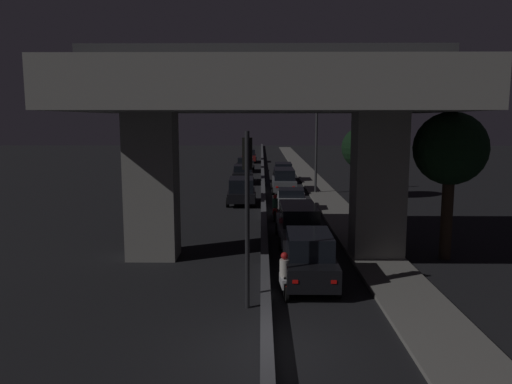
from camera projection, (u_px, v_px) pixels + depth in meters
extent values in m
plane|color=black|center=(267.00, 353.00, 12.44)|extent=(200.00, 200.00, 0.00)
cube|color=#4C4C51|center=(263.00, 179.00, 47.04)|extent=(0.32, 126.00, 0.44)
cube|color=slate|center=(321.00, 191.00, 40.08)|extent=(2.24, 126.00, 0.14)
cube|color=gray|center=(152.00, 186.00, 20.65)|extent=(2.05, 1.60, 6.07)
cube|color=gray|center=(378.00, 186.00, 20.55)|extent=(2.05, 1.60, 6.07)
cube|color=gray|center=(265.00, 90.00, 20.04)|extent=(15.23, 9.01, 1.78)
cube|color=#333335|center=(265.00, 55.00, 19.84)|extent=(15.23, 0.40, 0.90)
cylinder|color=black|center=(247.00, 222.00, 15.03)|extent=(0.14, 0.14, 5.44)
cube|color=black|center=(247.00, 154.00, 14.92)|extent=(0.30, 0.28, 0.95)
sphere|color=black|center=(247.00, 143.00, 15.02)|extent=(0.18, 0.18, 0.18)
sphere|color=yellow|center=(247.00, 153.00, 15.07)|extent=(0.18, 0.18, 0.18)
sphere|color=black|center=(247.00, 163.00, 15.11)|extent=(0.18, 0.18, 0.18)
cylinder|color=#2D2D30|center=(316.00, 144.00, 38.46)|extent=(0.18, 0.18, 7.72)
cylinder|color=#2D2D30|center=(301.00, 96.00, 37.94)|extent=(2.45, 0.10, 0.10)
ellipsoid|color=#F2B759|center=(285.00, 97.00, 37.96)|extent=(0.56, 0.32, 0.24)
cube|color=black|center=(309.00, 265.00, 17.52)|extent=(1.75, 4.01, 0.77)
cube|color=black|center=(309.00, 243.00, 17.41)|extent=(1.53, 2.41, 0.75)
cylinder|color=black|center=(284.00, 264.00, 18.89)|extent=(0.21, 0.67, 0.67)
cylinder|color=black|center=(328.00, 265.00, 18.86)|extent=(0.21, 0.67, 0.67)
cylinder|color=black|center=(287.00, 287.00, 16.29)|extent=(0.21, 0.67, 0.67)
cylinder|color=black|center=(338.00, 288.00, 16.26)|extent=(0.21, 0.67, 0.67)
cube|color=red|center=(295.00, 282.00, 15.54)|extent=(0.18, 0.03, 0.11)
cube|color=red|center=(334.00, 282.00, 15.52)|extent=(0.18, 0.03, 0.11)
cube|color=#515459|center=(298.00, 229.00, 23.61)|extent=(1.96, 4.76, 0.69)
cube|color=black|center=(298.00, 213.00, 23.62)|extent=(1.71, 3.43, 0.79)
cylinder|color=black|center=(277.00, 229.00, 25.19)|extent=(0.21, 0.60, 0.59)
cylinder|color=black|center=(314.00, 229.00, 25.21)|extent=(0.21, 0.60, 0.59)
cylinder|color=black|center=(281.00, 244.00, 22.11)|extent=(0.21, 0.60, 0.59)
cylinder|color=black|center=(322.00, 244.00, 22.12)|extent=(0.21, 0.60, 0.59)
cube|color=red|center=(288.00, 240.00, 21.25)|extent=(0.18, 0.03, 0.11)
cube|color=red|center=(319.00, 240.00, 21.26)|extent=(0.18, 0.03, 0.11)
cube|color=gray|center=(291.00, 201.00, 31.57)|extent=(1.96, 4.22, 0.66)
cube|color=black|center=(291.00, 192.00, 31.38)|extent=(1.63, 1.73, 0.48)
cylinder|color=black|center=(278.00, 203.00, 33.01)|extent=(0.23, 0.65, 0.64)
cylinder|color=black|center=(304.00, 203.00, 32.91)|extent=(0.23, 0.65, 0.64)
cylinder|color=black|center=(277.00, 210.00, 30.32)|extent=(0.23, 0.65, 0.64)
cylinder|color=black|center=(306.00, 210.00, 30.21)|extent=(0.23, 0.65, 0.64)
cube|color=red|center=(281.00, 206.00, 29.54)|extent=(0.18, 0.04, 0.11)
cube|color=red|center=(302.00, 206.00, 29.47)|extent=(0.18, 0.04, 0.11)
cube|color=#515459|center=(284.00, 184.00, 39.87)|extent=(1.79, 4.68, 0.78)
cube|color=black|center=(284.00, 174.00, 39.87)|extent=(1.58, 3.37, 0.80)
cylinder|color=black|center=(272.00, 186.00, 41.47)|extent=(0.20, 0.60, 0.60)
cylinder|color=black|center=(293.00, 186.00, 41.45)|extent=(0.20, 0.60, 0.60)
cylinder|color=black|center=(273.00, 191.00, 38.41)|extent=(0.20, 0.60, 0.60)
cylinder|color=black|center=(296.00, 191.00, 38.39)|extent=(0.20, 0.60, 0.60)
cube|color=red|center=(277.00, 187.00, 37.55)|extent=(0.18, 0.03, 0.11)
cube|color=red|center=(294.00, 187.00, 37.53)|extent=(0.18, 0.03, 0.11)
cube|color=#141938|center=(283.00, 175.00, 46.70)|extent=(1.74, 4.69, 0.63)
cube|color=black|center=(283.00, 167.00, 46.60)|extent=(1.53, 2.82, 0.78)
cylinder|color=black|center=(274.00, 176.00, 48.29)|extent=(0.20, 0.68, 0.68)
cylinder|color=black|center=(291.00, 176.00, 48.26)|extent=(0.20, 0.68, 0.68)
cylinder|color=black|center=(275.00, 180.00, 45.23)|extent=(0.20, 0.68, 0.68)
cylinder|color=black|center=(293.00, 180.00, 45.20)|extent=(0.20, 0.68, 0.68)
cube|color=red|center=(277.00, 177.00, 44.38)|extent=(0.18, 0.03, 0.11)
cube|color=red|center=(291.00, 177.00, 44.36)|extent=(0.18, 0.03, 0.11)
cube|color=black|center=(241.00, 195.00, 34.25)|extent=(1.93, 4.01, 0.62)
cube|color=black|center=(241.00, 184.00, 34.05)|extent=(1.68, 2.89, 0.87)
cylinder|color=black|center=(255.00, 202.00, 33.02)|extent=(0.22, 0.66, 0.65)
cylinder|color=black|center=(228.00, 202.00, 32.99)|extent=(0.22, 0.66, 0.65)
cylinder|color=black|center=(254.00, 196.00, 35.60)|extent=(0.22, 0.66, 0.65)
cylinder|color=black|center=(229.00, 196.00, 35.58)|extent=(0.22, 0.66, 0.65)
cube|color=white|center=(251.00, 192.00, 36.24)|extent=(0.18, 0.03, 0.11)
cube|color=white|center=(233.00, 192.00, 36.23)|extent=(0.18, 0.03, 0.11)
cube|color=black|center=(243.00, 175.00, 45.79)|extent=(1.95, 4.75, 0.72)
cube|color=black|center=(243.00, 168.00, 45.93)|extent=(1.66, 2.30, 0.54)
cylinder|color=black|center=(253.00, 181.00, 44.33)|extent=(0.22, 0.68, 0.68)
cylinder|color=black|center=(233.00, 181.00, 44.29)|extent=(0.22, 0.68, 0.68)
cylinder|color=black|center=(252.00, 177.00, 47.39)|extent=(0.22, 0.68, 0.68)
cylinder|color=black|center=(233.00, 177.00, 47.35)|extent=(0.22, 0.68, 0.68)
cube|color=white|center=(249.00, 174.00, 48.15)|extent=(0.18, 0.04, 0.11)
cube|color=white|center=(236.00, 174.00, 48.12)|extent=(0.18, 0.04, 0.11)
cube|color=black|center=(245.00, 166.00, 55.62)|extent=(1.89, 4.27, 0.76)
cube|color=black|center=(245.00, 160.00, 55.74)|extent=(1.62, 2.07, 0.50)
cylinder|color=black|center=(252.00, 170.00, 54.27)|extent=(0.22, 0.59, 0.59)
cylinder|color=black|center=(237.00, 170.00, 54.33)|extent=(0.22, 0.59, 0.59)
cylinder|color=black|center=(253.00, 168.00, 57.02)|extent=(0.22, 0.59, 0.59)
cylinder|color=black|center=(238.00, 168.00, 57.09)|extent=(0.22, 0.59, 0.59)
cube|color=white|center=(252.00, 165.00, 57.71)|extent=(0.18, 0.03, 0.11)
cube|color=white|center=(241.00, 165.00, 57.76)|extent=(0.18, 0.03, 0.11)
cube|color=#591414|center=(249.00, 157.00, 67.64)|extent=(1.84, 4.64, 0.69)
cube|color=black|center=(249.00, 152.00, 67.54)|extent=(1.62, 2.79, 0.77)
cylinder|color=black|center=(256.00, 161.00, 66.17)|extent=(0.20, 0.64, 0.64)
cylinder|color=black|center=(242.00, 161.00, 66.19)|extent=(0.20, 0.64, 0.64)
cylinder|color=black|center=(256.00, 159.00, 69.20)|extent=(0.20, 0.64, 0.64)
cylinder|color=black|center=(243.00, 159.00, 69.22)|extent=(0.20, 0.64, 0.64)
cube|color=white|center=(254.00, 157.00, 69.96)|extent=(0.18, 0.03, 0.11)
cube|color=white|center=(245.00, 157.00, 69.97)|extent=(0.18, 0.03, 0.11)
cylinder|color=black|center=(282.00, 281.00, 17.15)|extent=(0.12, 0.53, 0.52)
cylinder|color=black|center=(287.00, 294.00, 15.90)|extent=(0.14, 0.53, 0.52)
cube|color=silver|center=(284.00, 281.00, 16.49)|extent=(0.31, 0.98, 0.32)
cylinder|color=beige|center=(284.00, 268.00, 16.43)|extent=(0.34, 0.34, 0.57)
sphere|color=#B21919|center=(284.00, 256.00, 16.37)|extent=(0.24, 0.24, 0.24)
cube|color=red|center=(287.00, 288.00, 15.82)|extent=(0.08, 0.04, 0.08)
cylinder|color=black|center=(281.00, 233.00, 24.12)|extent=(0.12, 0.61, 0.61)
cylinder|color=black|center=(284.00, 240.00, 22.75)|extent=(0.14, 0.61, 0.61)
cube|color=navy|center=(282.00, 232.00, 23.41)|extent=(0.30, 1.07, 0.32)
cylinder|color=maroon|center=(282.00, 224.00, 23.35)|extent=(0.34, 0.34, 0.51)
sphere|color=silver|center=(282.00, 216.00, 23.29)|extent=(0.24, 0.24, 0.24)
cube|color=red|center=(284.00, 236.00, 22.67)|extent=(0.08, 0.03, 0.08)
cylinder|color=black|center=(276.00, 212.00, 29.65)|extent=(0.12, 0.63, 0.62)
cylinder|color=black|center=(275.00, 216.00, 28.33)|extent=(0.14, 0.63, 0.62)
cube|color=maroon|center=(275.00, 210.00, 28.95)|extent=(0.31, 1.03, 0.32)
cylinder|color=#26593F|center=(275.00, 203.00, 28.89)|extent=(0.34, 0.34, 0.54)
sphere|color=#B21919|center=(275.00, 197.00, 28.84)|extent=(0.24, 0.24, 0.24)
cube|color=red|center=(275.00, 213.00, 28.24)|extent=(0.08, 0.04, 0.08)
cylinder|color=black|center=(364.00, 233.00, 23.36)|extent=(0.26, 0.26, 0.76)
cylinder|color=maroon|center=(365.00, 218.00, 23.26)|extent=(0.31, 0.31, 0.63)
sphere|color=tan|center=(365.00, 209.00, 23.20)|extent=(0.21, 0.21, 0.21)
cylinder|color=#2D2116|center=(447.00, 218.00, 20.62)|extent=(0.48, 0.48, 3.50)
sphere|color=black|center=(450.00, 148.00, 20.21)|extent=(2.97, 2.97, 2.97)
cylinder|color=#2D2116|center=(362.00, 181.00, 36.43)|extent=(0.38, 0.38, 2.60)
sphere|color=black|center=(363.00, 148.00, 36.08)|extent=(3.06, 3.06, 3.06)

